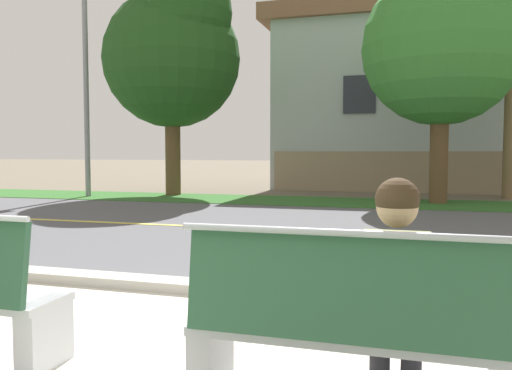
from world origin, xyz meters
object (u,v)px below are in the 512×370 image
at_px(streetlamp, 89,64).
at_px(shade_tree_far_left, 175,48).
at_px(shade_tree_left, 447,34).
at_px(seated_person_olive, 396,285).
at_px(bench_right, 348,333).

relative_size(streetlamp, shade_tree_far_left, 1.01).
height_order(shade_tree_far_left, shade_tree_left, shade_tree_far_left).
bearing_deg(streetlamp, seated_person_olive, -50.12).
xyz_separation_m(bench_right, seated_person_olive, (0.23, 0.17, 0.23)).
xyz_separation_m(seated_person_olive, streetlamp, (-9.37, 11.21, 3.41)).
distance_m(streetlamp, shade_tree_left, 10.41).
height_order(bench_right, seated_person_olive, seated_person_olive).
bearing_deg(shade_tree_far_left, streetlamp, -158.11).
height_order(seated_person_olive, shade_tree_left, shade_tree_left).
bearing_deg(bench_right, seated_person_olive, 35.84).
relative_size(bench_right, shade_tree_left, 0.25).
bearing_deg(seated_person_olive, shade_tree_far_left, 119.71).
relative_size(seated_person_olive, streetlamp, 0.18).
xyz_separation_m(shade_tree_far_left, shade_tree_left, (7.98, -0.46, -0.15)).
xyz_separation_m(bench_right, streetlamp, (-9.14, 11.38, 3.63)).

